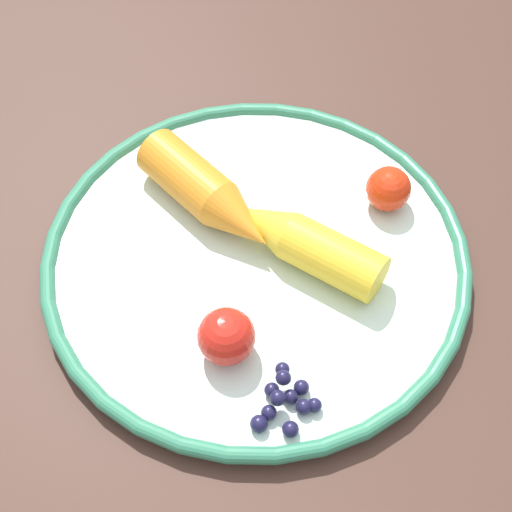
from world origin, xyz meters
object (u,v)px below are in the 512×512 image
Objects in this scene: tomato_near at (388,189)px; plate at (256,258)px; carrot_yellow at (303,243)px; blueberry_pile at (284,401)px; tomato_mid at (226,336)px; dining_table at (284,363)px; carrot_orange at (209,195)px.

plate is at bearing 21.96° from tomato_near.
blueberry_pile is at bearing 77.67° from carrot_yellow.
tomato_mid is (0.03, 0.08, 0.02)m from plate.
tomato_mid is at bearing 71.41° from plate.
tomato_mid reaches higher than dining_table.
blueberry_pile is (-0.01, 0.13, 0.01)m from plate.
tomato_mid is (0.05, 0.05, 0.14)m from dining_table.
tomato_mid is (0.14, 0.12, 0.00)m from tomato_near.
tomato_mid reaches higher than carrot_yellow.
tomato_near reaches higher than dining_table.
dining_table is at bearing 124.85° from carrot_orange.
tomato_mid reaches higher than tomato_near.
dining_table is at bearing -97.87° from blueberry_pile.
tomato_near reaches higher than blueberry_pile.
carrot_orange is at bearing -1.33° from tomato_near.
carrot_yellow reaches higher than dining_table.
dining_table is 0.17m from carrot_orange.
plate is 0.13m from blueberry_pile.
carrot_yellow is at bearing 143.56° from carrot_orange.
carrot_yellow is 0.13m from blueberry_pile.
carrot_orange is 0.13m from tomato_mid.
tomato_near is (-0.14, 0.00, -0.00)m from carrot_orange.
tomato_mid is at bearing 50.67° from carrot_yellow.
dining_table is 16.51× the size of blueberry_pile.
blueberry_pile is (0.03, 0.12, -0.01)m from carrot_yellow.
carrot_orange and tomato_mid have the same top height.
tomato_near is (-0.11, -0.04, 0.02)m from plate.
blueberry_pile is 0.06m from tomato_mid.
tomato_near is at bearing -158.04° from plate.
dining_table is 7.06× the size of carrot_orange.
carrot_yellow is (-0.01, -0.03, 0.14)m from dining_table.
tomato_near reaches higher than plate.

